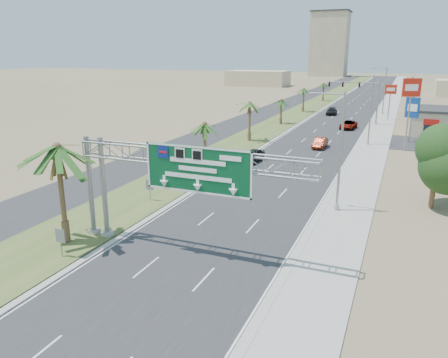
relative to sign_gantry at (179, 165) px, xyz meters
name	(u,v)px	position (x,y,z in m)	size (l,w,h in m)	color
ground	(103,340)	(1.06, -9.93, -6.06)	(600.00, 600.00, 0.00)	#8C7A59
road	(358,103)	(1.06, 100.07, -6.05)	(12.00, 300.00, 0.02)	#28282B
sidewalk_right	(391,104)	(9.56, 100.07, -6.01)	(4.00, 300.00, 0.10)	#9E9B93
median_grass	(321,101)	(-8.94, 100.07, -6.00)	(7.00, 300.00, 0.12)	#425B28
opposing_road	(296,100)	(-15.94, 100.07, -6.05)	(8.00, 300.00, 0.02)	#28282B
sign_gantry	(179,165)	(0.00, 0.00, 0.00)	(16.75, 1.24, 7.50)	gray
palm_near	(57,147)	(-8.14, -1.93, 0.87)	(5.70, 5.70, 8.35)	brown
palm_row_b	(205,125)	(-8.44, 22.07, -1.16)	(3.99, 3.99, 5.95)	brown
palm_row_c	(250,104)	(-8.44, 38.07, -0.39)	(3.99, 3.99, 6.75)	brown
palm_row_d	(281,101)	(-8.44, 56.07, -1.64)	(3.99, 3.99, 5.45)	brown
palm_row_e	(304,89)	(-8.44, 75.07, -0.97)	(3.99, 3.99, 6.15)	brown
palm_row_f	(324,84)	(-8.44, 100.07, -1.35)	(3.99, 3.99, 5.75)	brown
streetlight_near	(338,157)	(8.36, 12.07, -1.36)	(3.27, 0.44, 10.00)	gray
streetlight_mid	(369,113)	(8.36, 42.07, -1.36)	(3.27, 0.44, 10.00)	gray
streetlight_far	(383,93)	(8.36, 78.07, -1.36)	(3.27, 0.44, 10.00)	gray
signal_mast	(367,98)	(6.23, 62.05, -1.21)	(10.28, 0.71, 8.00)	gray
oak_near	(438,157)	(16.06, 16.07, -1.53)	(4.50, 4.50, 6.80)	brown
median_signback_a	(60,238)	(-6.74, -3.93, -4.61)	(0.75, 0.08, 2.08)	gray
median_signback_b	(150,186)	(-7.44, 8.07, -4.61)	(0.75, 0.08, 2.08)	gray
tower_distant	(329,45)	(-30.94, 240.07, 11.44)	(20.00, 16.00, 35.00)	tan
building_distant_left	(258,78)	(-43.94, 150.07, -3.06)	(24.00, 14.00, 6.00)	tan
car_left_lane	(253,156)	(-3.69, 25.98, -5.29)	(1.81, 4.49, 1.53)	black
car_mid_lane	(320,143)	(2.45, 37.34, -5.35)	(1.51, 4.32, 1.42)	#651908
car_right_lane	(348,125)	(4.08, 55.43, -5.34)	(2.37, 5.14, 1.43)	gray
car_far	(332,111)	(-1.67, 72.94, -5.32)	(2.07, 5.09, 1.48)	black
pole_sign_red_near	(411,93)	(13.59, 39.79, 1.88)	(2.36, 1.11, 9.99)	gray
pole_sign_blue	(412,109)	(14.06, 46.54, -1.06)	(1.98, 0.98, 6.92)	gray
pole_sign_red_far	(391,92)	(10.06, 69.49, -0.45)	(2.22, 0.69, 7.18)	gray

